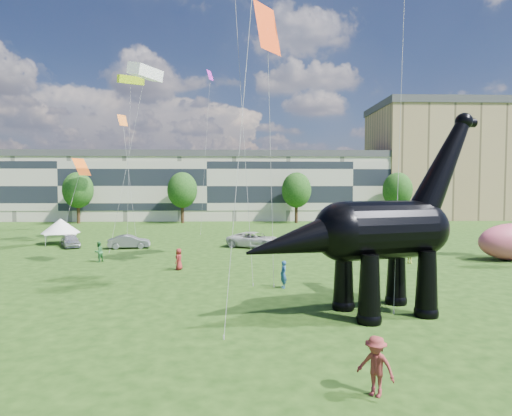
{
  "coord_description": "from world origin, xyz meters",
  "views": [
    {
      "loc": [
        -1.47,
        -21.95,
        6.57
      ],
      "look_at": [
        -0.53,
        8.0,
        5.0
      ],
      "focal_mm": 30.0,
      "sensor_mm": 36.0,
      "label": 1
    }
  ],
  "objects": [
    {
      "name": "car_white",
      "position": [
        -0.19,
        23.16,
        0.82
      ],
      "size": [
        6.5,
        4.85,
        1.64
      ],
      "primitive_type": "imported",
      "rotation": [
        0.0,
        0.0,
        1.16
      ],
      "color": "silver",
      "rests_on": "ground"
    },
    {
      "name": "gazebo_near",
      "position": [
        7.86,
        26.94,
        2.02
      ],
      "size": [
        4.75,
        4.75,
        2.88
      ],
      "rotation": [
        0.0,
        0.0,
        0.16
      ],
      "color": "white",
      "rests_on": "ground"
    },
    {
      "name": "tree_far_left",
      "position": [
        -30.0,
        53.0,
        6.29
      ],
      "size": [
        5.2,
        5.2,
        9.44
      ],
      "color": "#382314",
      "rests_on": "ground"
    },
    {
      "name": "apartment_block",
      "position": [
        40.0,
        65.0,
        11.0
      ],
      "size": [
        28.0,
        18.0,
        22.0
      ],
      "primitive_type": "cube",
      "color": "tan",
      "rests_on": "ground"
    },
    {
      "name": "car_dark",
      "position": [
        11.91,
        19.74,
        0.69
      ],
      "size": [
        4.25,
        5.07,
        1.39
      ],
      "primitive_type": "imported",
      "rotation": [
        0.0,
        0.0,
        -0.58
      ],
      "color": "#595960",
      "rests_on": "ground"
    },
    {
      "name": "car_grey",
      "position": [
        -13.36,
        22.94,
        0.7
      ],
      "size": [
        4.41,
        2.08,
        1.4
      ],
      "primitive_type": "imported",
      "rotation": [
        0.0,
        0.0,
        1.72
      ],
      "color": "slate",
      "rests_on": "ground"
    },
    {
      "name": "visitors",
      "position": [
        2.39,
        11.26,
        0.9
      ],
      "size": [
        42.39,
        42.45,
        1.9
      ],
      "color": "navy",
      "rests_on": "ground"
    },
    {
      "name": "ground",
      "position": [
        0.0,
        0.0,
        0.0
      ],
      "size": [
        220.0,
        220.0,
        0.0
      ],
      "primitive_type": "plane",
      "color": "#16330C",
      "rests_on": "ground"
    },
    {
      "name": "tree_mid_left",
      "position": [
        -12.0,
        53.0,
        6.29
      ],
      "size": [
        5.2,
        5.2,
        9.44
      ],
      "color": "#382314",
      "rests_on": "ground"
    },
    {
      "name": "car_silver",
      "position": [
        -19.89,
        24.07,
        0.69
      ],
      "size": [
        3.4,
        4.36,
        1.39
      ],
      "primitive_type": "imported",
      "rotation": [
        0.0,
        0.0,
        0.5
      ],
      "color": "#B9B9BE",
      "rests_on": "ground"
    },
    {
      "name": "terrace_row",
      "position": [
        -8.0,
        62.0,
        6.0
      ],
      "size": [
        78.0,
        11.0,
        12.0
      ],
      "primitive_type": "cube",
      "color": "beige",
      "rests_on": "ground"
    },
    {
      "name": "tree_far_right",
      "position": [
        26.0,
        53.0,
        6.29
      ],
      "size": [
        5.2,
        5.2,
        9.44
      ],
      "color": "#382314",
      "rests_on": "ground"
    },
    {
      "name": "tree_mid_right",
      "position": [
        8.0,
        53.0,
        6.29
      ],
      "size": [
        5.2,
        5.2,
        9.44
      ],
      "color": "#382314",
      "rests_on": "ground"
    },
    {
      "name": "dinosaur_sculpture",
      "position": [
        5.25,
        -0.53,
        4.12
      ],
      "size": [
        13.29,
        5.68,
        10.92
      ],
      "rotation": [
        0.0,
        0.0,
        0.29
      ],
      "color": "black",
      "rests_on": "ground"
    },
    {
      "name": "gazebo_left",
      "position": [
        -22.01,
        26.71,
        2.01
      ],
      "size": [
        5.35,
        5.35,
        2.87
      ],
      "rotation": [
        0.0,
        0.0,
        0.38
      ],
      "color": "white",
      "rests_on": "ground"
    },
    {
      "name": "kites",
      "position": [
        -8.74,
        13.35,
        16.58
      ],
      "size": [
        62.79,
        42.42,
        29.22
      ],
      "color": "#F74110",
      "rests_on": "ground"
    },
    {
      "name": "gazebo_far",
      "position": [
        12.27,
        28.1,
        1.81
      ],
      "size": [
        4.25,
        4.25,
        2.58
      ],
      "rotation": [
        0.0,
        0.0,
        0.16
      ],
      "color": "white",
      "rests_on": "ground"
    }
  ]
}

